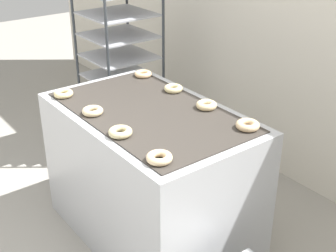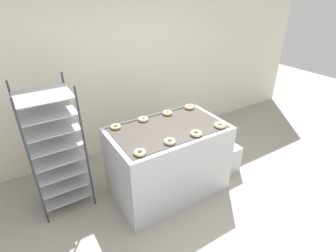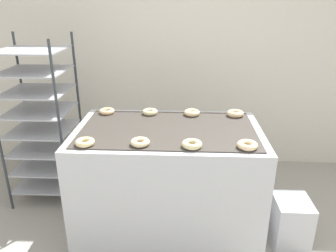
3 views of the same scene
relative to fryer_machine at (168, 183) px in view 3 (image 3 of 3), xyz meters
name	(u,v)px [view 3 (image 3 of 3)]	position (x,y,z in m)	size (l,w,h in m)	color
wall_back	(174,48)	(0.00, 1.42, 0.91)	(8.00, 0.05, 2.80)	silver
fryer_machine	(168,183)	(0.00, 0.00, 0.00)	(1.46, 0.90, 0.99)	#B7BABF
baking_rack_cart	(41,120)	(-1.26, 0.55, 0.34)	(0.60, 0.59, 1.63)	#33383D
glaze_bin	(290,222)	(1.01, -0.09, -0.28)	(0.28, 0.33, 0.42)	#B7BABF
donut_near_left	(85,142)	(-0.56, -0.33, 0.51)	(0.13, 0.13, 0.04)	beige
donut_near_midleft	(140,142)	(-0.18, -0.32, 0.51)	(0.13, 0.13, 0.04)	beige
donut_near_midright	(192,144)	(0.18, -0.33, 0.52)	(0.14, 0.14, 0.04)	beige
donut_near_right	(247,145)	(0.55, -0.33, 0.52)	(0.14, 0.14, 0.04)	beige
donut_far_left	(107,111)	(-0.55, 0.33, 0.51)	(0.13, 0.13, 0.04)	#F0C38C
donut_far_midleft	(150,112)	(-0.17, 0.33, 0.51)	(0.13, 0.13, 0.04)	beige
donut_far_midright	(192,113)	(0.19, 0.32, 0.52)	(0.14, 0.14, 0.04)	beige
donut_far_right	(235,113)	(0.56, 0.32, 0.52)	(0.14, 0.14, 0.05)	beige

